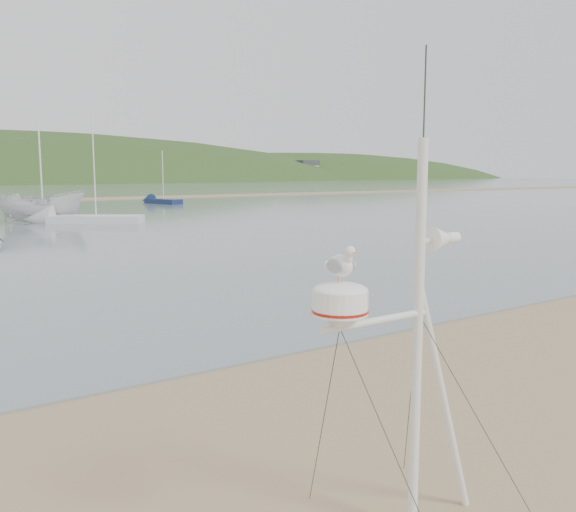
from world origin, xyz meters
TOP-DOWN VIEW (x-y plane):
  - mast_rig at (1.49, -1.20)m, footprint 1.95×2.08m
  - boat_white at (7.11, 37.26)m, footprint 2.37×2.32m
  - sailboat_white_near at (8.02, 35.85)m, footprint 7.43×6.02m
  - sailboat_blue_far at (22.78, 56.35)m, footprint 2.92×6.15m

SIDE VIEW (x-z plane):
  - sailboat_white_near at x=8.02m, z-range -3.54..4.14m
  - sailboat_blue_far at x=22.78m, z-range -2.69..3.29m
  - mast_rig at x=1.49m, z-range -1.14..3.26m
  - boat_white at x=7.11m, z-range 0.04..5.39m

